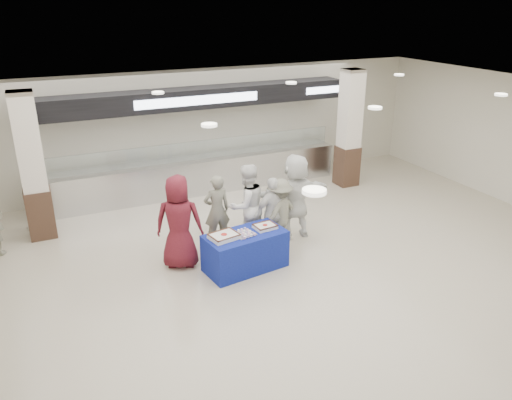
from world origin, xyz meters
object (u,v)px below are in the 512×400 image
chef_tall (247,205)px  soldier_b (280,213)px  civilian_maroon (179,222)px  soldier_a (217,210)px  civilian_white (295,196)px  display_table (245,251)px  cupcake_tray (245,233)px  sheet_cake_left (224,236)px  sheet_cake_right (265,226)px  chef_short (273,213)px

chef_tall → soldier_b: size_ratio=1.21×
civilian_maroon → soldier_a: 1.17m
civilian_maroon → civilian_white: size_ratio=0.99×
display_table → soldier_a: (-0.11, 1.24, 0.40)m
display_table → soldier_a: soldier_a is taller
display_table → cupcake_tray: bearing=-124.3°
soldier_b → civilian_white: 0.57m
display_table → chef_tall: size_ratio=0.87×
display_table → civilian_white: civilian_white is taller
cupcake_tray → soldier_b: bearing=32.3°
sheet_cake_left → soldier_a: soldier_a is taller
sheet_cake_left → soldier_a: 1.31m
sheet_cake_right → chef_tall: chef_tall is taller
display_table → cupcake_tray: 0.41m
display_table → civilian_maroon: (-1.10, 0.64, 0.56)m
sheet_cake_left → chef_short: 1.52m
sheet_cake_right → chef_short: size_ratio=0.29×
civilian_maroon → soldier_b: civilian_maroon is taller
soldier_a → chef_tall: size_ratio=0.87×
soldier_a → civilian_white: size_ratio=0.82×
display_table → soldier_b: soldier_b is taller
soldier_a → civilian_white: 1.71m
sheet_cake_right → soldier_a: size_ratio=0.29×
soldier_a → chef_short: soldier_a is taller
sheet_cake_right → cupcake_tray: bearing=-167.0°
sheet_cake_left → cupcake_tray: size_ratio=1.33×
cupcake_tray → civilian_maroon: size_ratio=0.23×
display_table → soldier_a: size_ratio=1.00×
display_table → civilian_white: (1.55, 0.85, 0.57)m
display_table → chef_tall: chef_tall is taller
cupcake_tray → chef_tall: chef_tall is taller
cupcake_tray → soldier_b: soldier_b is taller
civilian_maroon → sheet_cake_left: bearing=157.4°
cupcake_tray → chef_tall: 1.12m
civilian_maroon → soldier_a: civilian_maroon is taller
cupcake_tray → display_table: bearing=63.6°
civilian_maroon → chef_short: civilian_maroon is taller
soldier_b → chef_short: bearing=-23.2°
sheet_cake_left → cupcake_tray: 0.41m
sheet_cake_left → chef_short: bearing=26.2°
civilian_maroon → soldier_b: size_ratio=1.26×
soldier_a → soldier_b: soldier_a is taller
sheet_cake_left → civilian_maroon: civilian_maroon is taller
sheet_cake_left → chef_short: size_ratio=0.38×
chef_short → soldier_b: chef_short is taller
soldier_b → civilian_white: civilian_white is taller
civilian_white → chef_short: bearing=18.9°
sheet_cake_left → civilian_white: civilian_white is taller
civilian_white → sheet_cake_left: bearing=24.0°
display_table → sheet_cake_left: bearing=175.9°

